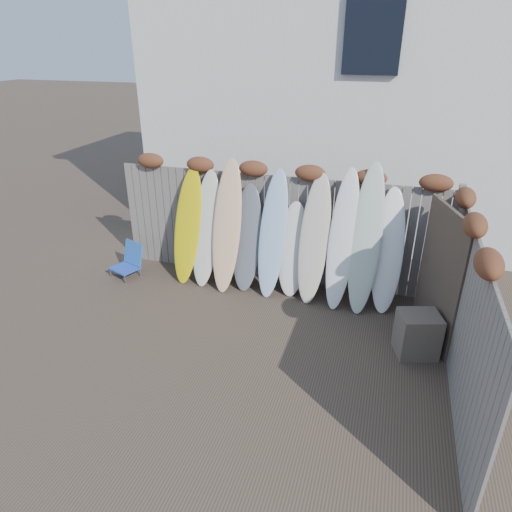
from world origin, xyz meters
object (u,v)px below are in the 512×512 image
(beach_chair, at_px, (129,261))
(wooden_crate, at_px, (417,334))
(surfboard_0, at_px, (188,226))
(lattice_panel, at_px, (440,276))

(beach_chair, relative_size, wooden_crate, 1.00)
(beach_chair, height_order, wooden_crate, wooden_crate)
(wooden_crate, distance_m, surfboard_0, 4.34)
(lattice_panel, xyz_separation_m, surfboard_0, (-4.32, 0.70, 0.01))
(beach_chair, xyz_separation_m, surfboard_0, (1.15, 0.27, 0.74))
(wooden_crate, distance_m, lattice_panel, 0.91)
(beach_chair, distance_m, lattice_panel, 5.54)
(beach_chair, distance_m, wooden_crate, 5.34)
(wooden_crate, bearing_deg, beach_chair, 169.55)
(beach_chair, bearing_deg, wooden_crate, -10.45)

